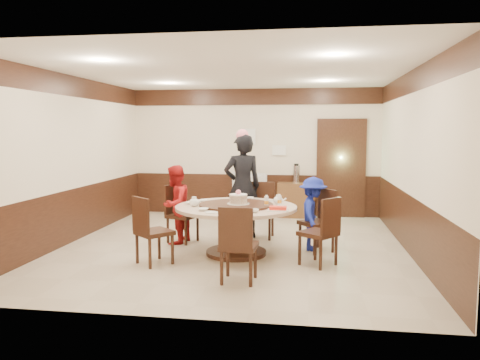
# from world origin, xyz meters

# --- Properties ---
(room) EXTENTS (6.00, 6.04, 2.84)m
(room) POSITION_xyz_m (0.01, 0.01, 1.08)
(room) COLOR beige
(room) RESTS_ON ground
(banquet_table) EXTENTS (1.83, 1.83, 0.78)m
(banquet_table) POSITION_xyz_m (0.13, -0.49, 0.53)
(banquet_table) COLOR black
(banquet_table) RESTS_ON ground
(chair_0) EXTENTS (0.62, 0.62, 0.97)m
(chair_0) POSITION_xyz_m (1.36, -0.12, 0.30)
(chair_0) COLOR black
(chair_0) RESTS_ON ground
(chair_1) EXTENTS (0.47, 0.48, 0.97)m
(chair_1) POSITION_xyz_m (0.39, 0.70, 0.30)
(chair_1) COLOR black
(chair_1) RESTS_ON ground
(chair_2) EXTENTS (0.57, 0.56, 0.97)m
(chair_2) POSITION_xyz_m (-0.91, 0.18, 0.30)
(chair_2) COLOR black
(chair_2) RESTS_ON ground
(chair_3) EXTENTS (0.62, 0.62, 0.97)m
(chair_3) POSITION_xyz_m (-0.95, -1.18, 0.30)
(chair_3) COLOR black
(chair_3) RESTS_ON ground
(chair_4) EXTENTS (0.46, 0.47, 0.97)m
(chair_4) POSITION_xyz_m (0.36, -1.79, 0.30)
(chair_4) COLOR black
(chair_4) RESTS_ON ground
(chair_5) EXTENTS (0.62, 0.62, 0.97)m
(chair_5) POSITION_xyz_m (1.37, -0.90, 0.30)
(chair_5) COLOR black
(chair_5) RESTS_ON ground
(person_standing) EXTENTS (0.78, 0.66, 1.82)m
(person_standing) POSITION_xyz_m (0.06, 0.66, 0.91)
(person_standing) COLOR black
(person_standing) RESTS_ON ground
(person_red) EXTENTS (0.61, 0.72, 1.31)m
(person_red) POSITION_xyz_m (-0.99, 0.06, 0.65)
(person_red) COLOR #A91616
(person_red) RESTS_ON ground
(person_blue) EXTENTS (0.45, 0.76, 1.16)m
(person_blue) POSITION_xyz_m (1.28, -0.06, 0.58)
(person_blue) COLOR #172596
(person_blue) RESTS_ON ground
(birthday_cake) EXTENTS (0.34, 0.34, 0.22)m
(birthday_cake) POSITION_xyz_m (0.16, -0.50, 0.86)
(birthday_cake) COLOR white
(birthday_cake) RESTS_ON banquet_table
(teapot_left) EXTENTS (0.17, 0.15, 0.13)m
(teapot_left) POSITION_xyz_m (-0.49, -0.63, 0.81)
(teapot_left) COLOR white
(teapot_left) RESTS_ON banquet_table
(teapot_right) EXTENTS (0.17, 0.15, 0.13)m
(teapot_right) POSITION_xyz_m (0.75, -0.23, 0.81)
(teapot_right) COLOR white
(teapot_right) RESTS_ON banquet_table
(bowl_0) EXTENTS (0.14, 0.14, 0.03)m
(bowl_0) POSITION_xyz_m (-0.44, -0.17, 0.77)
(bowl_0) COLOR white
(bowl_0) RESTS_ON banquet_table
(bowl_1) EXTENTS (0.15, 0.15, 0.05)m
(bowl_1) POSITION_xyz_m (0.45, -1.02, 0.77)
(bowl_1) COLOR white
(bowl_1) RESTS_ON banquet_table
(bowl_2) EXTENTS (0.15, 0.15, 0.04)m
(bowl_2) POSITION_xyz_m (-0.27, -0.99, 0.77)
(bowl_2) COLOR white
(bowl_2) RESTS_ON banquet_table
(bowl_3) EXTENTS (0.13, 0.13, 0.04)m
(bowl_3) POSITION_xyz_m (0.81, -0.60, 0.77)
(bowl_3) COLOR white
(bowl_3) RESTS_ON banquet_table
(bowl_4) EXTENTS (0.14, 0.14, 0.03)m
(bowl_4) POSITION_xyz_m (-0.59, -0.43, 0.77)
(bowl_4) COLOR white
(bowl_4) RESTS_ON banquet_table
(bowl_5) EXTENTS (0.15, 0.15, 0.05)m
(bowl_5) POSITION_xyz_m (0.25, 0.13, 0.77)
(bowl_5) COLOR white
(bowl_5) RESTS_ON banquet_table
(saucer_near) EXTENTS (0.18, 0.18, 0.01)m
(saucer_near) POSITION_xyz_m (-0.12, -1.14, 0.76)
(saucer_near) COLOR white
(saucer_near) RESTS_ON banquet_table
(saucer_far) EXTENTS (0.18, 0.18, 0.01)m
(saucer_far) POSITION_xyz_m (0.58, 0.01, 0.76)
(saucer_far) COLOR white
(saucer_far) RESTS_ON banquet_table
(shrimp_platter) EXTENTS (0.30, 0.20, 0.06)m
(shrimp_platter) POSITION_xyz_m (0.78, -0.85, 0.78)
(shrimp_platter) COLOR white
(shrimp_platter) RESTS_ON banquet_table
(bottle_0) EXTENTS (0.06, 0.06, 0.16)m
(bottle_0) POSITION_xyz_m (0.59, -0.55, 0.83)
(bottle_0) COLOR white
(bottle_0) RESTS_ON banquet_table
(bottle_1) EXTENTS (0.06, 0.06, 0.16)m
(bottle_1) POSITION_xyz_m (0.78, -0.43, 0.83)
(bottle_1) COLOR white
(bottle_1) RESTS_ON banquet_table
(tv_stand) EXTENTS (0.85, 0.45, 0.50)m
(tv_stand) POSITION_xyz_m (-0.10, 2.75, 0.25)
(tv_stand) COLOR black
(tv_stand) RESTS_ON ground
(television) EXTENTS (0.80, 0.22, 0.46)m
(television) POSITION_xyz_m (-0.10, 2.75, 0.73)
(television) COLOR gray
(television) RESTS_ON tv_stand
(side_cabinet) EXTENTS (0.80, 0.40, 0.75)m
(side_cabinet) POSITION_xyz_m (0.94, 2.78, 0.38)
(side_cabinet) COLOR brown
(side_cabinet) RESTS_ON ground
(thermos) EXTENTS (0.15, 0.15, 0.38)m
(thermos) POSITION_xyz_m (0.94, 2.78, 0.94)
(thermos) COLOR silver
(thermos) RESTS_ON side_cabinet
(notice_left) EXTENTS (0.25, 0.00, 0.35)m
(notice_left) POSITION_xyz_m (-0.10, 2.96, 1.75)
(notice_left) COLOR white
(notice_left) RESTS_ON room
(notice_right) EXTENTS (0.30, 0.00, 0.22)m
(notice_right) POSITION_xyz_m (0.55, 2.96, 1.45)
(notice_right) COLOR white
(notice_right) RESTS_ON room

